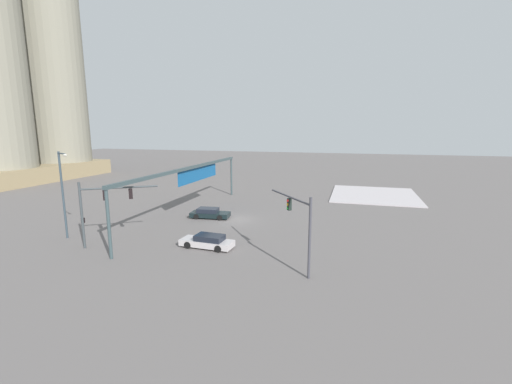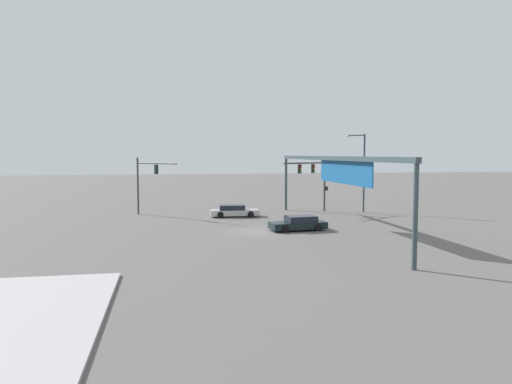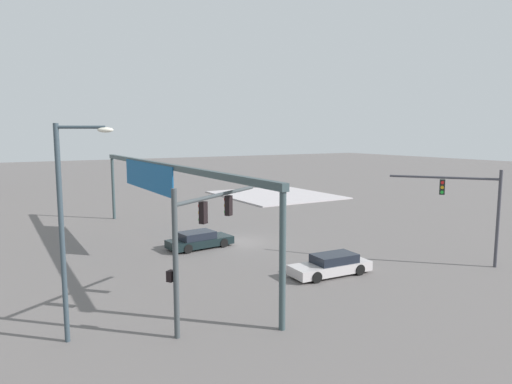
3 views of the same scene
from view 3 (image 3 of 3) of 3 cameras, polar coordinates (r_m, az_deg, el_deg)
The scene contains 8 objects.
ground_plane at distance 34.43m, azimuth -2.29°, elevation -6.32°, with size 232.81×232.81×0.00m, color #615B5A.
sidewalk_corner at distance 60.05m, azimuth 2.43°, elevation -0.37°, with size 15.21×13.20×0.15m, color #B3ACAF.
traffic_signal_near_corner at distance 19.42m, azimuth -7.22°, elevation -4.81°, with size 3.78×5.91×6.03m.
traffic_signal_opposite_side at distance 30.90m, azimuth 25.27°, elevation -0.92°, with size 5.22×4.07×5.97m.
streetlamp_curved_arm at distance 18.76m, azimuth -22.62°, elevation -3.20°, with size 1.22×2.03×8.52m.
overhead_sign_gantry at distance 32.06m, azimuth -12.13°, elevation 2.07°, with size 29.26×0.43×6.17m.
sedan_car_approaching at distance 32.90m, azimuth -7.15°, elevation -5.99°, with size 2.34×4.82×1.21m.
sedan_car_waiting_far at distance 26.97m, azimuth 9.40°, elevation -9.03°, with size 2.02×4.96×1.21m.
Camera 3 is at (-29.47, 15.84, 8.14)m, focal length 31.93 mm.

